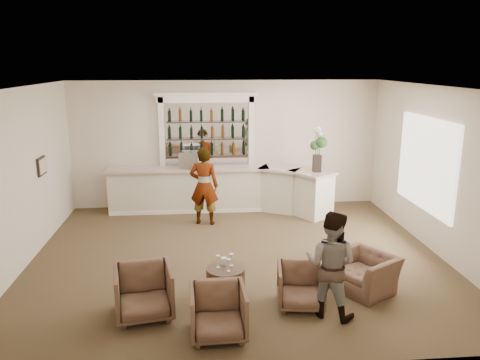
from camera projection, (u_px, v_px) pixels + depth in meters
name	position (u px, v px, depth m)	size (l,w,h in m)	color
ground	(237.00, 257.00, 9.27)	(8.00, 8.00, 0.00)	brown
room_shell	(242.00, 134.00, 9.39)	(8.04, 7.02, 3.32)	beige
bar_counter	(221.00, 189.00, 12.01)	(5.72, 1.80, 1.14)	silver
back_bar_alcove	(207.00, 131.00, 12.02)	(2.64, 0.25, 3.00)	white
cocktail_table	(226.00, 282.00, 7.64)	(0.64, 0.64, 0.50)	#48331F
sommelier	(204.00, 186.00, 10.94)	(0.68, 0.44, 1.86)	gray
guest	(331.00, 264.00, 6.96)	(0.80, 0.62, 1.65)	gray
armchair_left	(144.00, 292.00, 7.02)	(0.84, 0.86, 0.78)	brown
armchair_center	(218.00, 312.00, 6.51)	(0.77, 0.79, 0.72)	brown
armchair_right	(301.00, 286.00, 7.32)	(0.72, 0.74, 0.68)	brown
armchair_far	(364.00, 272.00, 7.85)	(0.98, 0.86, 0.64)	brown
espresso_machine	(190.00, 160.00, 11.70)	(0.49, 0.41, 0.43)	silver
flower_vase	(318.00, 147.00, 11.29)	(0.29, 0.29, 1.10)	black
wine_glass_bar_left	(198.00, 164.00, 11.82)	(0.07, 0.07, 0.21)	white
wine_glass_bar_right	(252.00, 163.00, 11.87)	(0.07, 0.07, 0.21)	white
wine_glass_tbl_a	(218.00, 261.00, 7.58)	(0.07, 0.07, 0.21)	white
wine_glass_tbl_b	(231.00, 260.00, 7.64)	(0.07, 0.07, 0.21)	white
wine_glass_tbl_c	(229.00, 265.00, 7.44)	(0.07, 0.07, 0.21)	white
napkin_holder	(224.00, 261.00, 7.70)	(0.08, 0.08, 0.12)	white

